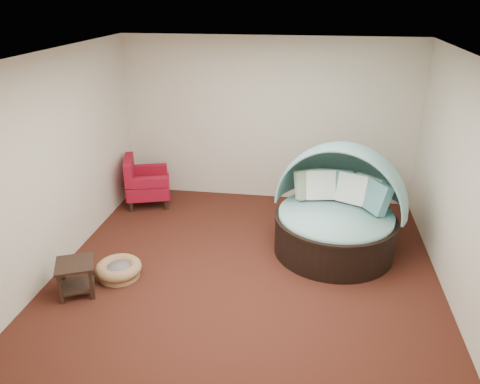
# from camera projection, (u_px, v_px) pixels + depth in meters

# --- Properties ---
(floor) EXTENTS (5.00, 5.00, 0.00)m
(floor) POSITION_uv_depth(u_px,v_px,m) (247.00, 270.00, 6.29)
(floor) COLOR #411C12
(floor) RESTS_ON ground
(wall_back) EXTENTS (5.00, 0.00, 5.00)m
(wall_back) POSITION_uv_depth(u_px,v_px,m) (268.00, 121.00, 7.99)
(wall_back) COLOR beige
(wall_back) RESTS_ON floor
(wall_front) EXTENTS (5.00, 0.00, 5.00)m
(wall_front) POSITION_uv_depth(u_px,v_px,m) (201.00, 293.00, 3.46)
(wall_front) COLOR beige
(wall_front) RESTS_ON floor
(wall_left) EXTENTS (0.00, 5.00, 5.00)m
(wall_left) POSITION_uv_depth(u_px,v_px,m) (58.00, 162.00, 6.08)
(wall_left) COLOR beige
(wall_left) RESTS_ON floor
(wall_right) EXTENTS (0.00, 5.00, 5.00)m
(wall_right) POSITION_uv_depth(u_px,v_px,m) (463.00, 185.00, 5.38)
(wall_right) COLOR beige
(wall_right) RESTS_ON floor
(ceiling) EXTENTS (5.00, 5.00, 0.00)m
(ceiling) POSITION_uv_depth(u_px,v_px,m) (249.00, 55.00, 5.17)
(ceiling) COLOR white
(ceiling) RESTS_ON wall_back
(canopy_daybed) EXTENTS (2.14, 2.10, 1.56)m
(canopy_daybed) POSITION_uv_depth(u_px,v_px,m) (338.00, 203.00, 6.54)
(canopy_daybed) COLOR black
(canopy_daybed) RESTS_ON floor
(pet_basket) EXTENTS (0.65, 0.65, 0.21)m
(pet_basket) POSITION_uv_depth(u_px,v_px,m) (119.00, 269.00, 6.11)
(pet_basket) COLOR olive
(pet_basket) RESTS_ON floor
(red_armchair) EXTENTS (0.93, 0.93, 0.86)m
(red_armchair) POSITION_uv_depth(u_px,v_px,m) (145.00, 183.00, 8.08)
(red_armchair) COLOR black
(red_armchair) RESTS_ON floor
(side_table) EXTENTS (0.59, 0.59, 0.43)m
(side_table) POSITION_uv_depth(u_px,v_px,m) (76.00, 274.00, 5.71)
(side_table) COLOR black
(side_table) RESTS_ON floor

